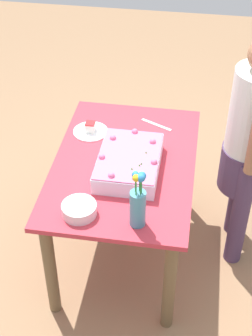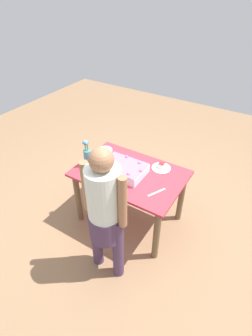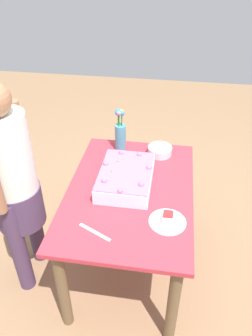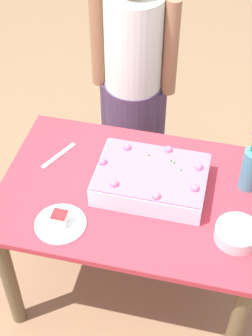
{
  "view_description": "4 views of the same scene",
  "coord_description": "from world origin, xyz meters",
  "px_view_note": "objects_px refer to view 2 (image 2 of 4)",
  "views": [
    {
      "loc": [
        -2.28,
        -0.37,
        2.59
      ],
      "look_at": [
        -0.1,
        -0.03,
        0.78
      ],
      "focal_mm": 55.0,
      "sensor_mm": 36.0,
      "label": 1
    },
    {
      "loc": [
        1.19,
        -1.98,
        2.53
      ],
      "look_at": [
        -0.02,
        -0.06,
        0.83
      ],
      "focal_mm": 28.0,
      "sensor_mm": 36.0,
      "label": 2
    },
    {
      "loc": [
        1.63,
        0.23,
        2.09
      ],
      "look_at": [
        -0.03,
        -0.03,
        0.89
      ],
      "focal_mm": 35.0,
      "sensor_mm": 36.0,
      "label": 3
    },
    {
      "loc": [
        -0.31,
        1.51,
        2.41
      ],
      "look_at": [
        0.04,
        0.0,
        0.88
      ],
      "focal_mm": 55.0,
      "sensor_mm": 36.0,
      "label": 4
    }
  ],
  "objects_px": {
    "serving_plate_with_slice": "(161,167)",
    "flower_vase": "(87,155)",
    "fruit_bowl": "(105,152)",
    "cake_knife": "(157,192)",
    "sheet_cake": "(123,168)",
    "person_standing": "(105,210)"
  },
  "relations": [
    {
      "from": "serving_plate_with_slice",
      "to": "flower_vase",
      "type": "height_order",
      "value": "flower_vase"
    },
    {
      "from": "flower_vase",
      "to": "fruit_bowl",
      "type": "distance_m",
      "value": 0.32
    },
    {
      "from": "cake_knife",
      "to": "flower_vase",
      "type": "xyz_separation_m",
      "value": [
        -0.88,
        -0.0,
        0.14
      ]
    },
    {
      "from": "sheet_cake",
      "to": "person_standing",
      "type": "distance_m",
      "value": 0.71
    },
    {
      "from": "cake_knife",
      "to": "serving_plate_with_slice",
      "type": "bearing_deg",
      "value": -134.22
    },
    {
      "from": "flower_vase",
      "to": "person_standing",
      "type": "distance_m",
      "value": 0.85
    },
    {
      "from": "person_standing",
      "to": "flower_vase",
      "type": "bearing_deg",
      "value": 48.94
    },
    {
      "from": "sheet_cake",
      "to": "serving_plate_with_slice",
      "type": "height_order",
      "value": "sheet_cake"
    },
    {
      "from": "serving_plate_with_slice",
      "to": "person_standing",
      "type": "distance_m",
      "value": 0.97
    },
    {
      "from": "cake_knife",
      "to": "fruit_bowl",
      "type": "bearing_deg",
      "value": -83.12
    },
    {
      "from": "flower_vase",
      "to": "person_standing",
      "type": "height_order",
      "value": "person_standing"
    },
    {
      "from": "serving_plate_with_slice",
      "to": "fruit_bowl",
      "type": "xyz_separation_m",
      "value": [
        -0.71,
        -0.1,
        0.01
      ]
    },
    {
      "from": "cake_knife",
      "to": "flower_vase",
      "type": "height_order",
      "value": "flower_vase"
    },
    {
      "from": "sheet_cake",
      "to": "cake_knife",
      "type": "distance_m",
      "value": 0.48
    },
    {
      "from": "sheet_cake",
      "to": "fruit_bowl",
      "type": "relative_size",
      "value": 2.66
    },
    {
      "from": "sheet_cake",
      "to": "fruit_bowl",
      "type": "distance_m",
      "value": 0.44
    },
    {
      "from": "serving_plate_with_slice",
      "to": "cake_knife",
      "type": "xyz_separation_m",
      "value": [
        0.14,
        -0.39,
        -0.01
      ]
    },
    {
      "from": "flower_vase",
      "to": "serving_plate_with_slice",
      "type": "bearing_deg",
      "value": 28.48
    },
    {
      "from": "sheet_cake",
      "to": "cake_knife",
      "type": "height_order",
      "value": "sheet_cake"
    },
    {
      "from": "cake_knife",
      "to": "fruit_bowl",
      "type": "relative_size",
      "value": 1.2
    },
    {
      "from": "fruit_bowl",
      "to": "serving_plate_with_slice",
      "type": "bearing_deg",
      "value": 7.65
    },
    {
      "from": "person_standing",
      "to": "fruit_bowl",
      "type": "bearing_deg",
      "value": 35.75
    }
  ]
}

